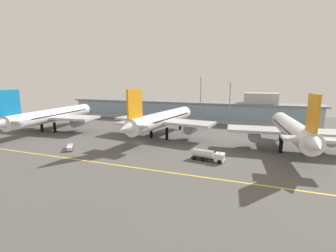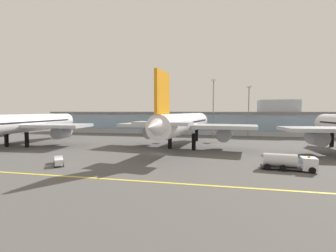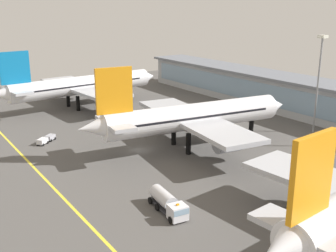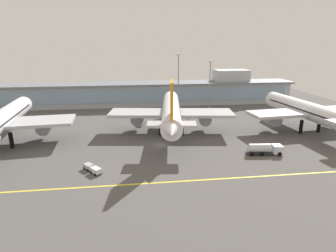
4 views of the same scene
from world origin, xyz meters
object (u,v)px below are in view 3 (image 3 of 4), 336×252
Objects in this scene: airliner_near_right at (193,117)px; fuel_tanker_truck at (168,203)px; airliner_near_left at (82,86)px; baggage_tug_near at (46,139)px; apron_light_mast_west at (319,70)px.

airliner_near_right reaches higher than fuel_tanker_truck.
baggage_tug_near is at bearing -131.53° from airliner_near_left.
airliner_near_right is at bearing -103.21° from apron_light_mast_west.
fuel_tanker_truck is 57.17m from apron_light_mast_west.
apron_light_mast_west is at bearing -61.08° from airliner_near_left.
airliner_near_left is 49.35m from airliner_near_right.
baggage_tug_near is (27.60, -20.75, -5.95)m from airliner_near_left.
airliner_near_right is at bearing 142.29° from fuel_tanker_truck.
airliner_near_left is 5.96× the size of fuel_tanker_truck.
airliner_near_right is 5.50× the size of fuel_tanker_truck.
airliner_near_left is 10.34× the size of baggage_tug_near.
airliner_near_right is at bearing 102.28° from baggage_tug_near.
apron_light_mast_west is at bearing -5.62° from airliner_near_right.
apron_light_mast_west is (-14.33, 53.54, 14.00)m from fuel_tanker_truck.
airliner_near_right is 9.55× the size of baggage_tug_near.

